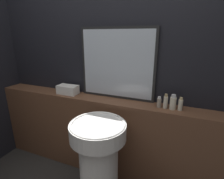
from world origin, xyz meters
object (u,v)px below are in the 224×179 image
(body_wash_bottle, at_px, (180,104))
(pedestal_sink, at_px, (99,161))
(conditioner_bottle, at_px, (166,102))
(lotion_bottle, at_px, (173,103))
(shampoo_bottle, at_px, (159,102))
(mirror, at_px, (117,64))
(towel_stack, at_px, (68,90))

(body_wash_bottle, bearing_deg, pedestal_sink, -145.31)
(conditioner_bottle, relative_size, lotion_bottle, 0.98)
(shampoo_bottle, distance_m, lotion_bottle, 0.12)
(mirror, height_order, lotion_bottle, mirror)
(mirror, relative_size, conditioner_bottle, 5.78)
(pedestal_sink, distance_m, lotion_bottle, 0.83)
(shampoo_bottle, bearing_deg, body_wash_bottle, 0.00)
(pedestal_sink, xyz_separation_m, mirror, (-0.03, 0.51, 0.77))
(pedestal_sink, xyz_separation_m, conditioner_bottle, (0.48, 0.42, 0.47))
(mirror, distance_m, shampoo_bottle, 0.56)
(pedestal_sink, xyz_separation_m, towel_stack, (-0.59, 0.42, 0.46))
(pedestal_sink, height_order, shampoo_bottle, shampoo_bottle)
(mirror, distance_m, conditioner_bottle, 0.60)
(towel_stack, height_order, lotion_bottle, lotion_bottle)
(shampoo_bottle, bearing_deg, lotion_bottle, 0.00)
(pedestal_sink, bearing_deg, body_wash_bottle, 34.69)
(conditioner_bottle, height_order, lotion_bottle, lotion_bottle)
(mirror, relative_size, shampoo_bottle, 7.68)
(towel_stack, bearing_deg, conditioner_bottle, 0.00)
(lotion_bottle, relative_size, body_wash_bottle, 1.14)
(pedestal_sink, height_order, body_wash_bottle, body_wash_bottle)
(pedestal_sink, bearing_deg, mirror, 93.46)
(mirror, relative_size, towel_stack, 3.42)
(pedestal_sink, relative_size, conditioner_bottle, 6.27)
(pedestal_sink, relative_size, lotion_bottle, 6.16)
(lotion_bottle, distance_m, body_wash_bottle, 0.06)
(shampoo_bottle, xyz_separation_m, conditioner_bottle, (0.06, 0.00, 0.02))
(mirror, height_order, towel_stack, mirror)
(shampoo_bottle, xyz_separation_m, lotion_bottle, (0.12, 0.00, 0.02))
(body_wash_bottle, bearing_deg, conditioner_bottle, 180.00)
(pedestal_sink, distance_m, mirror, 0.92)
(body_wash_bottle, bearing_deg, lotion_bottle, 180.00)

